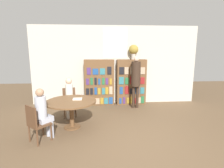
{
  "coord_description": "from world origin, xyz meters",
  "views": [
    {
      "loc": [
        -0.6,
        -3.44,
        2.04
      ],
      "look_at": [
        -0.22,
        1.82,
        1.05
      ],
      "focal_mm": 28.0,
      "sensor_mm": 36.0,
      "label": 1
    }
  ],
  "objects": [
    {
      "name": "bookshelf_right",
      "position": [
        0.62,
        3.15,
        0.87
      ],
      "size": [
        1.11,
        0.34,
        1.74
      ],
      "color": "brown",
      "rests_on": "ground_plane"
    },
    {
      "name": "bookshelf_left",
      "position": [
        -0.62,
        3.15,
        0.87
      ],
      "size": [
        1.11,
        0.34,
        1.74
      ],
      "color": "brown",
      "rests_on": "ground_plane"
    },
    {
      "name": "chair_left_side",
      "position": [
        -1.58,
        2.07,
        0.48
      ],
      "size": [
        0.48,
        0.48,
        0.88
      ],
      "rotation": [
        0.0,
        0.0,
        -2.92
      ],
      "color": "brown",
      "rests_on": "ground_plane"
    },
    {
      "name": "reading_table",
      "position": [
        -1.36,
        1.09,
        0.64
      ],
      "size": [
        1.33,
        1.33,
        0.75
      ],
      "color": "brown",
      "rests_on": "ground_plane"
    },
    {
      "name": "open_book_on_table",
      "position": [
        -1.21,
        1.2,
        0.77
      ],
      "size": [
        0.24,
        0.18,
        0.03
      ],
      "color": "silver",
      "rests_on": "reading_table"
    },
    {
      "name": "ground_plane",
      "position": [
        0.0,
        0.0,
        0.0
      ],
      "size": [
        16.0,
        16.0,
        0.0
      ],
      "primitive_type": "plane",
      "color": "brown"
    },
    {
      "name": "librarian_standing",
      "position": [
        0.69,
        2.65,
        1.16
      ],
      "size": [
        0.32,
        0.59,
        1.87
      ],
      "color": "#332319",
      "rests_on": "ground_plane"
    },
    {
      "name": "flower_vase",
      "position": [
        0.68,
        3.15,
        2.08
      ],
      "size": [
        0.36,
        0.36,
        0.55
      ],
      "color": "#B7AD9E",
      "rests_on": "bookshelf_right"
    },
    {
      "name": "chair_near_camera",
      "position": [
        -2.03,
        0.34,
        0.48
      ],
      "size": [
        0.56,
        0.56,
        0.88
      ],
      "rotation": [
        0.0,
        0.0,
        -0.72
      ],
      "color": "brown",
      "rests_on": "ground_plane"
    },
    {
      "name": "seated_reader_right",
      "position": [
        -1.91,
        0.48,
        0.69
      ],
      "size": [
        0.4,
        0.4,
        1.23
      ],
      "rotation": [
        0.0,
        0.0,
        -0.72
      ],
      "color": "#B2B7C6",
      "rests_on": "ground_plane"
    },
    {
      "name": "wall_back",
      "position": [
        0.0,
        3.34,
        1.51
      ],
      "size": [
        6.4,
        0.07,
        3.0
      ],
      "color": "beige",
      "rests_on": "ground_plane"
    },
    {
      "name": "seated_reader_left",
      "position": [
        -1.54,
        1.89,
        0.69
      ],
      "size": [
        0.29,
        0.37,
        1.24
      ],
      "rotation": [
        0.0,
        0.0,
        -2.92
      ],
      "color": "silver",
      "rests_on": "ground_plane"
    }
  ]
}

